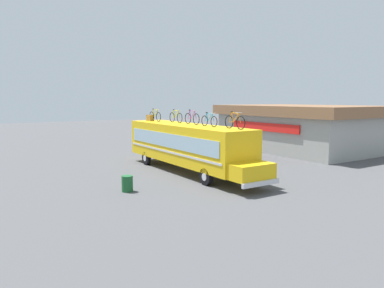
% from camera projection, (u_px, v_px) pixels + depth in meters
% --- Properties ---
extents(ground_plane, '(120.00, 120.00, 0.00)m').
position_uv_depth(ground_plane, '(186.00, 171.00, 23.98)').
color(ground_plane, '#4C4C4F').
extents(bus, '(12.99, 2.57, 3.10)m').
position_uv_depth(bus, '(187.00, 144.00, 23.58)').
color(bus, yellow).
rests_on(bus, ground).
extents(luggage_bag_1, '(0.69, 0.34, 0.46)m').
position_uv_depth(luggage_bag_1, '(150.00, 118.00, 27.51)').
color(luggage_bag_1, olive).
rests_on(luggage_bag_1, bus).
extents(rooftop_bicycle_1, '(1.81, 0.44, 0.94)m').
position_uv_depth(rooftop_bicycle_1, '(155.00, 116.00, 27.06)').
color(rooftop_bicycle_1, black).
rests_on(rooftop_bicycle_1, bus).
extents(rooftop_bicycle_2, '(1.74, 0.44, 0.93)m').
position_uv_depth(rooftop_bicycle_2, '(176.00, 117.00, 25.45)').
color(rooftop_bicycle_2, black).
rests_on(rooftop_bicycle_2, bus).
extents(rooftop_bicycle_3, '(1.73, 0.44, 0.97)m').
position_uv_depth(rooftop_bicycle_3, '(192.00, 118.00, 23.67)').
color(rooftop_bicycle_3, black).
rests_on(rooftop_bicycle_3, bus).
extents(rooftop_bicycle_4, '(1.62, 0.44, 0.86)m').
position_uv_depth(rooftop_bicycle_4, '(209.00, 121.00, 21.73)').
color(rooftop_bicycle_4, black).
rests_on(rooftop_bicycle_4, bus).
extents(rooftop_bicycle_5, '(1.73, 0.44, 0.97)m').
position_uv_depth(rooftop_bicycle_5, '(235.00, 122.00, 19.97)').
color(rooftop_bicycle_5, black).
rests_on(rooftop_bicycle_5, bus).
extents(roadside_building, '(14.28, 9.62, 4.16)m').
position_uv_depth(roadside_building, '(299.00, 127.00, 33.90)').
color(roadside_building, '#9E9E99').
rests_on(roadside_building, ground).
extents(trash_bin, '(0.58, 0.58, 0.82)m').
position_uv_depth(trash_bin, '(127.00, 184.00, 18.66)').
color(trash_bin, '#1E592D').
rests_on(trash_bin, ground).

